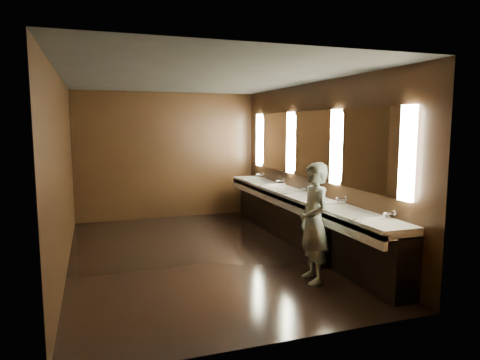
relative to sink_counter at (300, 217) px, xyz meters
The scene contains 10 objects.
floor 1.86m from the sink_counter, behind, with size 6.00×6.00×0.00m, color black.
ceiling 2.92m from the sink_counter, behind, with size 4.00×6.00×0.02m, color #2D2D2B.
wall_back 3.61m from the sink_counter, 120.87° to the left, with size 4.00×0.02×2.80m, color black.
wall_front 3.61m from the sink_counter, 120.87° to the right, with size 4.00×0.02×2.80m, color black.
wall_left 3.90m from the sink_counter, behind, with size 0.02×6.00×2.80m, color black.
wall_right 0.93m from the sink_counter, ahead, with size 0.02×6.00×2.80m, color black.
sink_counter is the anchor object (origin of this frame).
mirror_band 1.27m from the sink_counter, ahead, with size 0.06×5.03×1.15m.
person 1.79m from the sink_counter, 111.27° to the right, with size 0.58×0.38×1.60m, color #80ACBF.
trash_bin 1.14m from the sink_counter, 101.20° to the right, with size 0.37×0.37×0.58m, color black.
Camera 1 is at (-1.58, -6.56, 2.09)m, focal length 32.00 mm.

